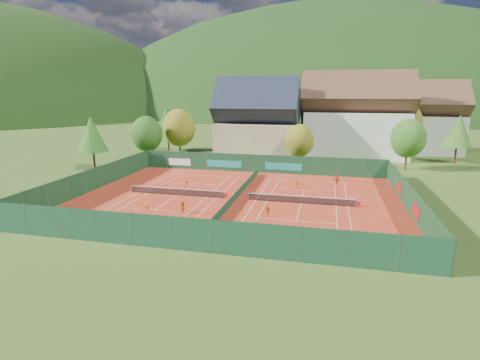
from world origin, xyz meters
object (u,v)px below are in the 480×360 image
player_right_far_a (295,184)px  hotel_block_a (355,120)px  ball_hopper (333,236)px  hotel_block_b (420,122)px  player_left_far (186,186)px  player_right_near (268,210)px  player_left_near (147,206)px  player_right_far_b (337,180)px  chalet (257,125)px  player_left_mid (183,207)px

player_right_far_a → hotel_block_a: bearing=-121.2°
ball_hopper → player_right_far_a: size_ratio=0.55×
hotel_block_b → ball_hopper: 58.47m
ball_hopper → player_left_far: player_left_far is taller
player_right_near → player_right_far_a: size_ratio=0.85×
player_right_far_a → player_left_far: bearing=3.4°
hotel_block_b → ball_hopper: bearing=-108.4°
ball_hopper → player_left_near: (-20.30, 4.21, 0.12)m
player_right_near → player_right_far_b: player_right_far_b is taller
chalet → player_right_far_a: size_ratio=11.21×
chalet → player_right_far_a: bearing=-67.4°
ball_hopper → player_right_near: 8.96m
player_left_mid → player_right_far_a: player_right_far_a is taller
ball_hopper → player_right_far_a: 18.41m
hotel_block_b → ball_hopper: (-18.34, -55.18, -6.06)m
hotel_block_a → player_left_mid: size_ratio=15.34×
player_right_far_b → ball_hopper: bearing=75.4°
chalet → player_left_near: 37.87m
player_right_far_a → ball_hopper: bearing=91.7°
hotel_block_a → hotel_block_b: size_ratio=1.25×
hotel_block_b → player_right_far_a: hotel_block_b is taller
player_left_mid → player_right_far_b: size_ratio=0.98×
player_left_mid → player_right_near: (9.29, 1.32, -0.09)m
player_left_far → hotel_block_a: bearing=-99.7°
chalet → player_right_far_b: bearing=-52.2°
hotel_block_a → player_left_mid: hotel_block_a is taller
player_left_mid → player_right_far_b: player_right_far_b is taller
hotel_block_a → player_right_far_b: size_ratio=15.09×
player_left_near → player_left_mid: bearing=1.1°
ball_hopper → player_right_near: player_right_near is taller
player_left_mid → player_right_near: size_ratio=1.15×
hotel_block_b → player_left_near: bearing=-127.2°
chalet → player_right_far_a: chalet is taller
player_right_near → player_left_near: bearing=159.9°
player_left_mid → player_right_far_a: bearing=74.0°
chalet → player_left_mid: size_ratio=11.50×
chalet → player_right_near: size_ratio=13.23×
chalet → hotel_block_b: size_ratio=0.94×
hotel_block_a → hotel_block_b: (14.00, 8.00, -0.76)m
ball_hopper → player_right_near: size_ratio=0.65×
player_left_near → player_left_far: player_left_far is taller
player_left_near → player_right_far_b: (21.01, 17.17, 0.04)m
hotel_block_b → player_right_near: 55.79m
player_left_mid → player_left_near: bearing=-152.4°
ball_hopper → player_left_mid: player_left_mid is taller
player_left_far → player_right_near: (12.26, -7.60, -0.17)m
hotel_block_a → player_right_far_a: (-9.23, -29.44, -6.66)m
hotel_block_b → player_right_far_b: (-17.64, -33.80, -5.90)m
chalet → player_right_near: bearing=-77.6°
player_right_near → player_right_far_a: (1.97, 11.98, 0.11)m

